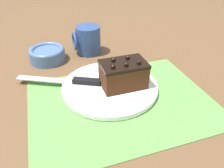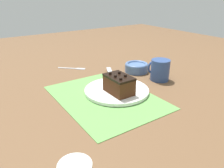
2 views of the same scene
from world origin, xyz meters
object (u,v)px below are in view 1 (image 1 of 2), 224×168
at_px(small_bowl, 47,54).
at_px(coffee_mug, 88,40).
at_px(chocolate_cake, 123,74).
at_px(serving_knife, 73,81).
at_px(cake_plate, 110,87).

relative_size(small_bowl, coffee_mug, 1.21).
bearing_deg(coffee_mug, chocolate_cake, 98.07).
height_order(serving_knife, small_bowl, small_bowl).
relative_size(cake_plate, small_bowl, 2.23).
distance_m(cake_plate, chocolate_cake, 0.06).
distance_m(cake_plate, small_bowl, 0.27).
height_order(chocolate_cake, small_bowl, chocolate_cake).
bearing_deg(serving_knife, chocolate_cake, -87.66).
bearing_deg(coffee_mug, small_bowl, 6.59).
xyz_separation_m(cake_plate, chocolate_cake, (-0.03, 0.01, 0.04)).
bearing_deg(small_bowl, coffee_mug, -173.41).
distance_m(chocolate_cake, coffee_mug, 0.26).
height_order(chocolate_cake, serving_knife, chocolate_cake).
relative_size(serving_knife, coffee_mug, 2.34).
bearing_deg(cake_plate, small_bowl, -57.08).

